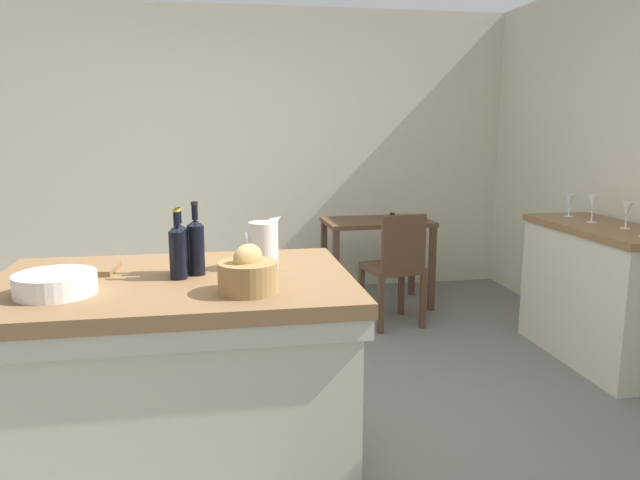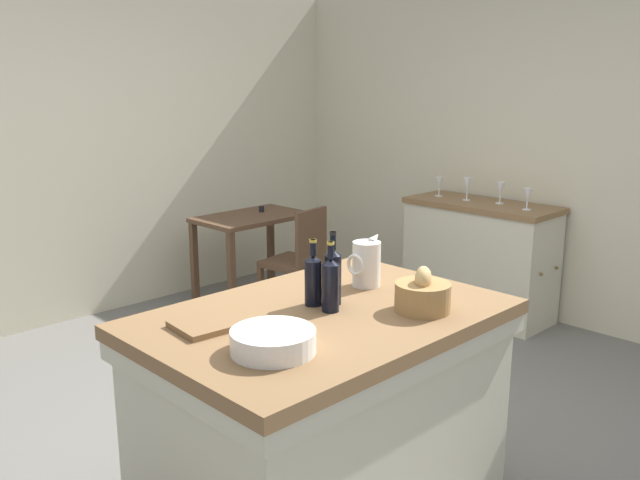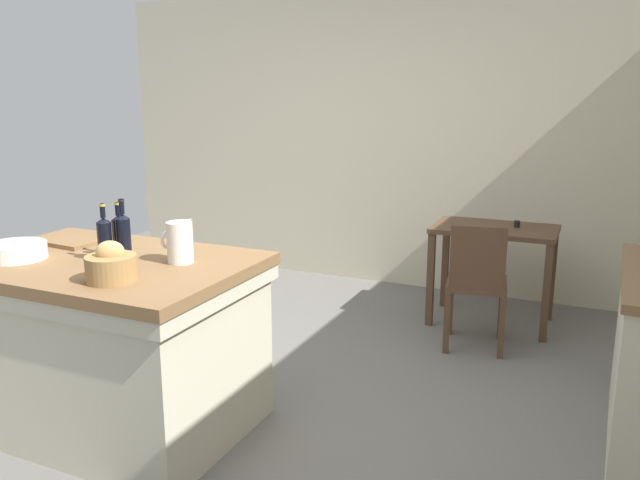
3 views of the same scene
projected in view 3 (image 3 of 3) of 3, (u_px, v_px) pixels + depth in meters
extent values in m
plane|color=#66635E|center=(235.00, 395.00, 3.86)|extent=(6.76, 6.76, 0.00)
cube|color=beige|center=(384.00, 141.00, 5.86)|extent=(5.32, 0.12, 2.60)
cube|color=brown|center=(105.00, 265.00, 3.34)|extent=(1.49, 1.03, 0.06)
cube|color=beige|center=(106.00, 278.00, 3.36)|extent=(1.47, 1.01, 0.08)
cube|color=beige|center=(112.00, 349.00, 3.45)|extent=(1.41, 0.95, 0.86)
cube|color=#513826|center=(495.00, 229.00, 4.88)|extent=(0.91, 0.58, 0.04)
cube|color=#513826|center=(430.00, 280.00, 4.91)|extent=(0.05, 0.05, 0.72)
cube|color=#513826|center=(546.00, 293.00, 4.59)|extent=(0.05, 0.05, 0.72)
cube|color=#513826|center=(445.00, 264.00, 5.35)|extent=(0.05, 0.05, 0.72)
cube|color=#513826|center=(552.00, 275.00, 5.03)|extent=(0.05, 0.05, 0.72)
cylinder|color=black|center=(517.00, 224.00, 4.86)|extent=(0.04, 0.04, 0.05)
cube|color=#513826|center=(477.00, 284.00, 4.50)|extent=(0.46, 0.46, 0.04)
cube|color=#513826|center=(478.00, 258.00, 4.27)|extent=(0.36, 0.09, 0.42)
cube|color=#513826|center=(501.00, 310.00, 4.67)|extent=(0.05, 0.05, 0.43)
cube|color=#513826|center=(450.00, 306.00, 4.76)|extent=(0.05, 0.05, 0.43)
cube|color=#513826|center=(502.00, 328.00, 4.34)|extent=(0.05, 0.05, 0.43)
cube|color=#513826|center=(447.00, 323.00, 4.43)|extent=(0.05, 0.05, 0.43)
cylinder|color=silver|center=(180.00, 242.00, 3.25)|extent=(0.13, 0.13, 0.21)
cone|color=silver|center=(189.00, 221.00, 3.20)|extent=(0.07, 0.04, 0.06)
torus|color=silver|center=(168.00, 239.00, 3.28)|extent=(0.02, 0.10, 0.10)
cylinder|color=silver|center=(16.00, 251.00, 3.34)|extent=(0.30, 0.30, 0.08)
cylinder|color=olive|center=(111.00, 268.00, 2.95)|extent=(0.23, 0.23, 0.12)
ellipsoid|color=tan|center=(110.00, 251.00, 2.94)|extent=(0.14, 0.13, 0.10)
cube|color=brown|center=(71.00, 242.00, 3.66)|extent=(0.33, 0.24, 0.02)
cylinder|color=black|center=(124.00, 239.00, 3.31)|extent=(0.07, 0.07, 0.21)
cone|color=black|center=(122.00, 216.00, 3.28)|extent=(0.07, 0.07, 0.03)
cylinder|color=black|center=(122.00, 206.00, 3.27)|extent=(0.03, 0.03, 0.08)
cylinder|color=black|center=(121.00, 200.00, 3.26)|extent=(0.03, 0.03, 0.01)
cylinder|color=black|center=(120.00, 238.00, 3.38)|extent=(0.07, 0.07, 0.19)
cone|color=black|center=(118.00, 218.00, 3.36)|extent=(0.07, 0.07, 0.02)
cylinder|color=black|center=(118.00, 209.00, 3.34)|extent=(0.03, 0.03, 0.07)
cylinder|color=#B29933|center=(117.00, 203.00, 3.34)|extent=(0.03, 0.03, 0.01)
cylinder|color=black|center=(105.00, 242.00, 3.29)|extent=(0.07, 0.07, 0.20)
cone|color=black|center=(103.00, 220.00, 3.26)|extent=(0.07, 0.07, 0.02)
cylinder|color=black|center=(103.00, 211.00, 3.25)|extent=(0.03, 0.03, 0.07)
cylinder|color=#B29933|center=(102.00, 205.00, 3.24)|extent=(0.03, 0.03, 0.01)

